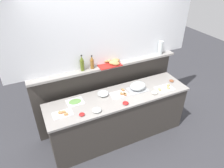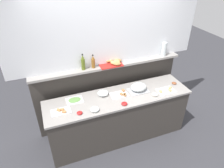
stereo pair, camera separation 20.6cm
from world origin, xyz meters
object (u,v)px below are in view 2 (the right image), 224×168
Objects in this scene: condiment_bowl_teal at (155,94)px; olive_oil_bottle at (83,63)px; glass_bowl_medium at (103,93)px; water_carafe at (164,49)px; condiment_bowl_red at (124,104)px; cold_cuts_platter at (75,100)px; bread_basket at (113,62)px; condiment_bowl_dark at (80,113)px; glass_bowl_large at (95,109)px; sandwich_platter_side at (166,90)px; condiment_bowl_cream at (174,83)px; vinegar_bottle_amber at (93,62)px; sandwich_platter_front at (120,94)px; serving_cloche at (138,87)px; sandwich_platter_rear at (61,111)px.

olive_oil_bottle is (-1.04, 0.62, 0.49)m from condiment_bowl_teal.
water_carafe reaches higher than glass_bowl_medium.
cold_cuts_platter is at bearing 151.81° from condiment_bowl_red.
condiment_bowl_dark is at bearing -140.99° from bread_basket.
glass_bowl_large is at bearing -91.51° from olive_oil_bottle.
water_carafe is at bearing 66.74° from sandwich_platter_side.
condiment_bowl_teal is (-0.25, -0.04, 0.01)m from sandwich_platter_side.
condiment_bowl_teal is 0.25× the size of bread_basket.
condiment_bowl_dark is 0.84m from olive_oil_bottle.
condiment_bowl_cream is at bearing 7.63° from glass_bowl_large.
water_carafe reaches higher than cold_cuts_platter.
bread_basket is (0.55, 0.64, 0.39)m from glass_bowl_large.
vinegar_bottle_amber is 0.90× the size of water_carafe.
sandwich_platter_front is 0.71m from vinegar_bottle_amber.
bread_basket is at bearing 20.19° from cold_cuts_platter.
bread_basket is (0.30, 0.30, 0.38)m from glass_bowl_medium.
condiment_bowl_dark is at bearing -179.72° from condiment_bowl_teal.
glass_bowl_medium is 1.42m from water_carafe.
serving_cloche reaches higher than glass_bowl_large.
sandwich_platter_side is 1.18× the size of water_carafe.
sandwich_platter_side is at bearing -10.75° from cold_cuts_platter.
sandwich_platter_front is 1.25× the size of vinegar_bottle_amber.
serving_cloche is at bearing -150.59° from water_carafe.
olive_oil_bottle is (-1.56, 0.43, 0.49)m from condiment_bowl_cream.
glass_bowl_large is 0.74× the size of glass_bowl_medium.
vinegar_bottle_amber reaches higher than sandwich_platter_rear.
sandwich_platter_side is at bearing -113.26° from water_carafe.
condiment_bowl_cream is at bearing -1.44° from sandwich_platter_front.
serving_cloche is at bearing 0.22° from sandwich_platter_front.
condiment_bowl_teal reaches higher than sandwich_platter_rear.
sandwich_platter_side is at bearing -150.68° from condiment_bowl_cream.
water_carafe is (0.50, 0.61, 0.49)m from condiment_bowl_teal.
cold_cuts_platter is at bearing -171.23° from water_carafe.
olive_oil_bottle is (-0.17, -0.00, 0.02)m from vinegar_bottle_amber.
glass_bowl_medium is 0.60m from olive_oil_bottle.
sandwich_platter_front reaches higher than condiment_bowl_cream.
cold_cuts_platter is (-1.55, 0.29, 0.00)m from sandwich_platter_side.
glass_bowl_large reaches higher than condiment_bowl_cream.
glass_bowl_medium reaches higher than glass_bowl_large.
water_carafe is at bearing 8.77° from cold_cuts_platter.
glass_bowl_medium is (0.48, -0.01, 0.02)m from cold_cuts_platter.
glass_bowl_medium is 0.55m from vinegar_bottle_amber.
vinegar_bottle_amber is at bearing 179.56° from water_carafe.
water_carafe is (1.54, -0.01, 0.01)m from olive_oil_bottle.
serving_cloche is 1.23× the size of olive_oil_bottle.
sandwich_platter_side is at bearing -14.90° from glass_bowl_medium.
vinegar_bottle_amber reaches higher than glass_bowl_medium.
glass_bowl_large is (-1.31, -0.06, 0.02)m from sandwich_platter_side.
glass_bowl_large reaches higher than sandwich_platter_front.
glass_bowl_medium reaches higher than condiment_bowl_dark.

